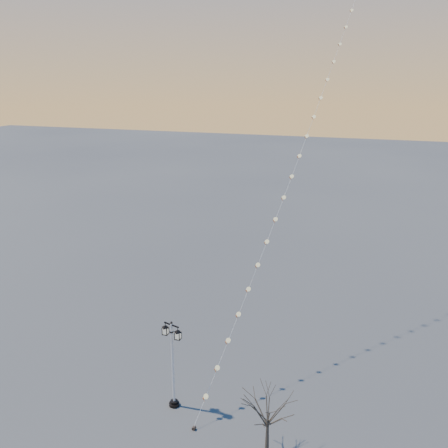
% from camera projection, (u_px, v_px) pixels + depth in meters
% --- Properties ---
extents(ground, '(300.00, 300.00, 0.00)m').
position_uv_depth(ground, '(160.00, 433.00, 26.91)').
color(ground, '#454646').
rests_on(ground, ground).
extents(street_lamp, '(1.43, 0.76, 5.77)m').
position_uv_depth(street_lamp, '(173.00, 360.00, 28.29)').
color(street_lamp, black).
rests_on(street_lamp, ground).
extents(bare_tree, '(2.22, 2.22, 3.68)m').
position_uv_depth(bare_tree, '(268.00, 411.00, 24.88)').
color(bare_tree, '#352E25').
rests_on(bare_tree, ground).
extents(kite_train, '(8.62, 41.46, 44.51)m').
position_uv_depth(kite_train, '(335.00, 41.00, 37.87)').
color(kite_train, black).
rests_on(kite_train, ground).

